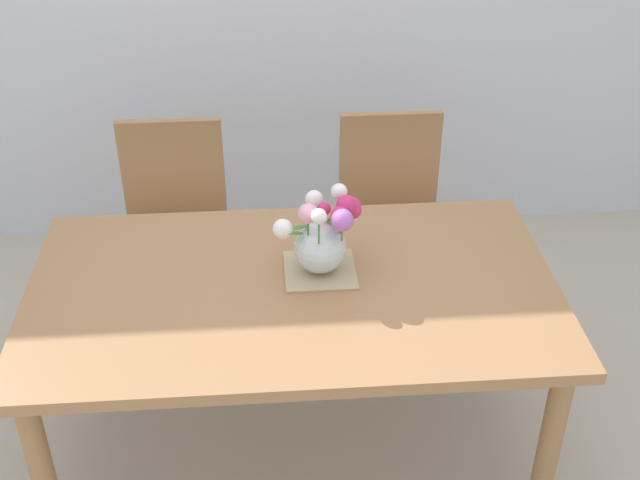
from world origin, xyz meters
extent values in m
plane|color=#B7AD99|center=(0.00, 0.00, 0.00)|extent=(12.00, 12.00, 0.00)
cube|color=#9E7047|center=(0.00, 0.00, 0.72)|extent=(1.67, 0.96, 0.04)
cylinder|color=#9E7047|center=(0.76, -0.40, 0.35)|extent=(0.07, 0.07, 0.70)
cylinder|color=#9E7047|center=(-0.76, 0.40, 0.35)|extent=(0.07, 0.07, 0.70)
cylinder|color=#9E7047|center=(0.76, 0.40, 0.35)|extent=(0.07, 0.07, 0.70)
cube|color=#9E7047|center=(-0.45, 0.74, 0.46)|extent=(0.42, 0.42, 0.04)
cylinder|color=#9E7047|center=(-0.27, 0.56, 0.22)|extent=(0.04, 0.04, 0.44)
cylinder|color=#9E7047|center=(-0.63, 0.56, 0.22)|extent=(0.04, 0.04, 0.44)
cylinder|color=#9E7047|center=(-0.27, 0.92, 0.22)|extent=(0.04, 0.04, 0.44)
cylinder|color=#9E7047|center=(-0.63, 0.92, 0.22)|extent=(0.04, 0.04, 0.44)
cube|color=#9E7047|center=(-0.45, 0.93, 0.69)|extent=(0.42, 0.04, 0.42)
cube|color=#9E7047|center=(0.45, 0.74, 0.46)|extent=(0.42, 0.42, 0.04)
cylinder|color=#9E7047|center=(0.63, 0.56, 0.22)|extent=(0.04, 0.04, 0.44)
cylinder|color=#9E7047|center=(0.27, 0.56, 0.22)|extent=(0.04, 0.04, 0.44)
cylinder|color=#9E7047|center=(0.63, 0.92, 0.22)|extent=(0.04, 0.04, 0.44)
cylinder|color=#9E7047|center=(0.27, 0.92, 0.22)|extent=(0.04, 0.04, 0.44)
cube|color=#9E7047|center=(0.45, 0.93, 0.69)|extent=(0.42, 0.04, 0.42)
cube|color=tan|center=(0.09, 0.07, 0.74)|extent=(0.23, 0.23, 0.01)
sphere|color=silver|center=(0.09, 0.07, 0.83)|extent=(0.17, 0.17, 0.17)
sphere|color=white|center=(0.16, 0.17, 0.97)|extent=(0.05, 0.05, 0.05)
cylinder|color=#478438|center=(0.16, 0.17, 0.93)|extent=(0.01, 0.01, 0.08)
sphere|color=#D12D66|center=(0.11, 0.11, 0.95)|extent=(0.04, 0.04, 0.04)
cylinder|color=#478438|center=(0.11, 0.11, 0.92)|extent=(0.01, 0.01, 0.06)
sphere|color=#D12D66|center=(0.20, 0.11, 0.94)|extent=(0.06, 0.06, 0.06)
cylinder|color=#478438|center=(0.20, 0.11, 0.91)|extent=(0.01, 0.01, 0.05)
sphere|color=#EA9EBC|center=(0.05, 0.04, 0.97)|extent=(0.06, 0.06, 0.06)
cylinder|color=#478438|center=(0.05, 0.04, 0.93)|extent=(0.01, 0.01, 0.08)
sphere|color=#B266C6|center=(0.15, 0.01, 0.96)|extent=(0.07, 0.07, 0.07)
cylinder|color=#478438|center=(0.15, 0.01, 0.93)|extent=(0.01, 0.01, 0.08)
sphere|color=white|center=(-0.03, 0.04, 0.92)|extent=(0.06, 0.06, 0.06)
cylinder|color=#478438|center=(-0.03, 0.04, 0.91)|extent=(0.01, 0.01, 0.03)
sphere|color=#D12D66|center=(0.15, 0.05, 0.95)|extent=(0.06, 0.06, 0.06)
cylinder|color=#478438|center=(0.15, 0.05, 0.92)|extent=(0.01, 0.01, 0.06)
sphere|color=#D12D66|center=(0.19, 0.13, 0.94)|extent=(0.07, 0.07, 0.07)
cylinder|color=#478438|center=(0.19, 0.13, 0.91)|extent=(0.01, 0.01, 0.05)
sphere|color=white|center=(0.08, 0.00, 0.99)|extent=(0.05, 0.05, 0.05)
cylinder|color=#478438|center=(0.08, 0.00, 0.94)|extent=(0.01, 0.01, 0.10)
sphere|color=white|center=(0.08, 0.19, 0.94)|extent=(0.06, 0.06, 0.06)
cylinder|color=#478438|center=(0.08, 0.19, 0.91)|extent=(0.01, 0.01, 0.05)
sphere|color=#D12D66|center=(0.17, 0.09, 0.97)|extent=(0.06, 0.06, 0.06)
cylinder|color=#478438|center=(0.17, 0.09, 0.93)|extent=(0.01, 0.01, 0.08)
ellipsoid|color=#478438|center=(0.02, 0.07, 0.91)|extent=(0.07, 0.03, 0.01)
ellipsoid|color=#478438|center=(0.01, 0.03, 0.91)|extent=(0.07, 0.05, 0.03)
ellipsoid|color=#478438|center=(0.15, 0.13, 0.91)|extent=(0.06, 0.07, 0.03)
ellipsoid|color=#478438|center=(0.14, 0.10, 0.92)|extent=(0.07, 0.06, 0.02)
camera|label=1|loc=(-0.07, -2.07, 2.24)|focal=45.63mm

